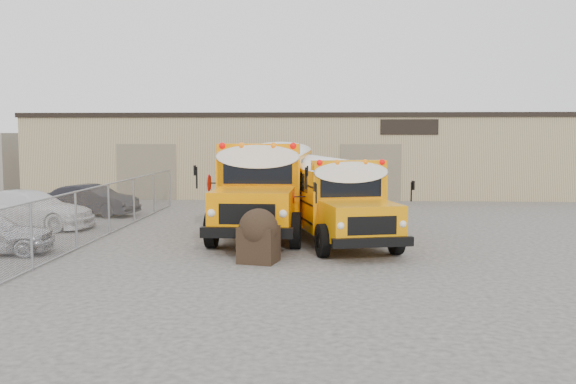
# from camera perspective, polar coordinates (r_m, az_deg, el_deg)

# --- Properties ---
(ground) EXTENTS (120.00, 120.00, 0.00)m
(ground) POSITION_cam_1_polar(r_m,az_deg,el_deg) (19.34, -1.40, -5.34)
(ground) COLOR #413E3C
(ground) RESTS_ON ground
(warehouse) EXTENTS (30.20, 10.20, 4.67)m
(warehouse) POSITION_cam_1_polar(r_m,az_deg,el_deg) (39.00, 0.93, 3.47)
(warehouse) COLOR tan
(warehouse) RESTS_ON ground
(chainlink_fence) EXTENTS (0.07, 18.07, 1.81)m
(chainlink_fence) POSITION_cam_1_polar(r_m,az_deg,el_deg) (23.36, -15.64, -1.48)
(chainlink_fence) COLOR gray
(chainlink_fence) RESTS_ON ground
(school_bus_left) EXTENTS (3.48, 11.21, 3.26)m
(school_bus_left) POSITION_cam_1_polar(r_m,az_deg,el_deg) (31.01, -0.27, 2.13)
(school_bus_left) COLOR #FF8C00
(school_bus_left) RESTS_ON ground
(school_bus_right) EXTENTS (4.52, 9.74, 2.77)m
(school_bus_right) POSITION_cam_1_polar(r_m,az_deg,el_deg) (27.93, 0.52, 1.22)
(school_bus_right) COLOR orange
(school_bus_right) RESTS_ON ground
(tarp_bundle) EXTENTS (1.18, 1.10, 1.50)m
(tarp_bundle) POSITION_cam_1_polar(r_m,az_deg,el_deg) (17.66, -2.64, -3.83)
(tarp_bundle) COLOR black
(tarp_bundle) RESTS_ON ground
(car_white) EXTENTS (5.18, 2.71, 1.43)m
(car_white) POSITION_cam_1_polar(r_m,az_deg,el_deg) (25.89, -21.96, -1.44)
(car_white) COLOR white
(car_white) RESTS_ON ground
(car_dark) EXTENTS (4.28, 2.28, 1.34)m
(car_dark) POSITION_cam_1_polar(r_m,az_deg,el_deg) (29.07, -17.07, -0.70)
(car_dark) COLOR black
(car_dark) RESTS_ON ground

